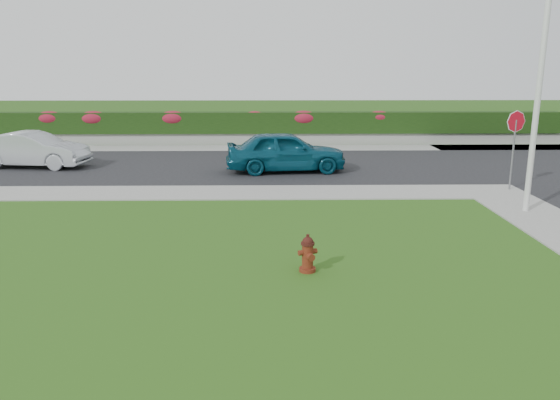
{
  "coord_description": "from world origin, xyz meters",
  "views": [
    {
      "loc": [
        -0.32,
        -8.38,
        4.01
      ],
      "look_at": [
        -0.11,
        4.34,
        0.9
      ],
      "focal_mm": 35.0,
      "sensor_mm": 36.0,
      "label": 1
    }
  ],
  "objects_px": {
    "sedan_teal": "(286,151)",
    "sedan_silver": "(33,150)",
    "stop_sign": "(515,131)",
    "fire_hydrant": "(308,254)",
    "utility_pole": "(539,91)"
  },
  "relations": [
    {
      "from": "sedan_silver",
      "to": "utility_pole",
      "type": "bearing_deg",
      "value": -105.66
    },
    {
      "from": "sedan_teal",
      "to": "sedan_silver",
      "type": "height_order",
      "value": "sedan_teal"
    },
    {
      "from": "sedan_silver",
      "to": "sedan_teal",
      "type": "bearing_deg",
      "value": -88.59
    },
    {
      "from": "stop_sign",
      "to": "sedan_teal",
      "type": "bearing_deg",
      "value": 160.47
    },
    {
      "from": "fire_hydrant",
      "to": "stop_sign",
      "type": "distance_m",
      "value": 10.42
    },
    {
      "from": "fire_hydrant",
      "to": "sedan_silver",
      "type": "xyz_separation_m",
      "value": [
        -10.34,
        11.73,
        0.39
      ]
    },
    {
      "from": "sedan_teal",
      "to": "sedan_silver",
      "type": "distance_m",
      "value": 10.24
    },
    {
      "from": "sedan_silver",
      "to": "stop_sign",
      "type": "distance_m",
      "value": 18.16
    },
    {
      "from": "utility_pole",
      "to": "fire_hydrant",
      "type": "bearing_deg",
      "value": -145.11
    },
    {
      "from": "utility_pole",
      "to": "stop_sign",
      "type": "xyz_separation_m",
      "value": [
        0.73,
        2.78,
        -1.4
      ]
    },
    {
      "from": "fire_hydrant",
      "to": "utility_pole",
      "type": "bearing_deg",
      "value": 14.26
    },
    {
      "from": "sedan_teal",
      "to": "fire_hydrant",
      "type": "bearing_deg",
      "value": 175.31
    },
    {
      "from": "sedan_silver",
      "to": "utility_pole",
      "type": "relative_size",
      "value": 0.64
    },
    {
      "from": "fire_hydrant",
      "to": "utility_pole",
      "type": "relative_size",
      "value": 0.12
    },
    {
      "from": "sedan_silver",
      "to": "stop_sign",
      "type": "height_order",
      "value": "stop_sign"
    }
  ]
}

